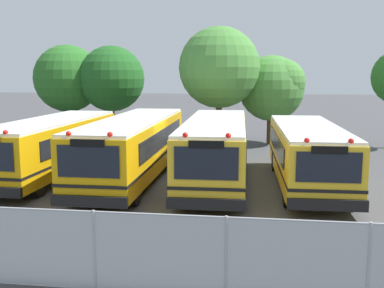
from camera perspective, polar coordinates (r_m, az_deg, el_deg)
ground_plane at (r=19.71m, az=-2.47°, el=-4.55°), size 160.00×160.00×0.00m
school_bus_0 at (r=21.25m, az=-17.11°, el=-0.11°), size 2.83×9.85×2.66m
school_bus_1 at (r=20.01m, az=-7.28°, el=-0.18°), size 2.58×11.28×2.75m
school_bus_2 at (r=19.25m, az=2.95°, el=-0.48°), size 2.78×10.64×2.75m
school_bus_3 at (r=19.11m, az=14.19°, el=-1.06°), size 2.73×9.35×2.60m
tree_0 at (r=33.40m, az=-15.02°, el=7.87°), size 4.67×4.67×6.50m
tree_1 at (r=31.94m, az=-10.11°, el=7.96°), size 4.48×4.48×6.39m
tree_2 at (r=28.24m, az=3.46°, el=9.41°), size 4.94×4.94×7.35m
tree_3 at (r=29.60m, az=10.19°, el=7.02°), size 4.17×4.16×5.67m
chainlink_fence at (r=10.07m, az=-12.05°, el=-12.69°), size 16.66×0.07×1.76m
traffic_cone at (r=11.36m, az=17.29°, el=-13.70°), size 0.45×0.45×0.60m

